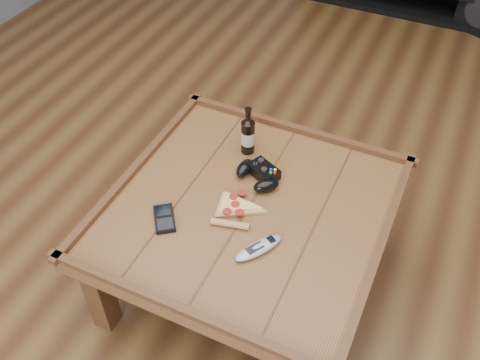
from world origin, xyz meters
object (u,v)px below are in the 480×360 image
at_px(remote_control, 259,248).
at_px(game_console, 480,16).
at_px(beer_bottle, 248,135).
at_px(coffee_table, 249,218).
at_px(pizza_slice, 235,209).
at_px(game_controller, 259,174).
at_px(smartphone, 164,219).

xyz_separation_m(remote_control, game_console, (0.48, 2.78, -0.37)).
height_order(beer_bottle, remote_control, beer_bottle).
distance_m(coffee_table, pizza_slice, 0.09).
distance_m(remote_control, game_console, 2.84).
bearing_deg(beer_bottle, game_controller, -51.04).
bearing_deg(game_console, coffee_table, -121.97).
relative_size(game_controller, remote_control, 1.05).
bearing_deg(game_console, beer_bottle, -126.46).
xyz_separation_m(beer_bottle, game_controller, (0.11, -0.13, -0.06)).
height_order(coffee_table, smartphone, coffee_table).
xyz_separation_m(coffee_table, game_controller, (-0.03, 0.15, 0.09)).
xyz_separation_m(game_controller, game_console, (0.62, 2.46, -0.38)).
bearing_deg(coffee_table, pizza_slice, -138.77).
xyz_separation_m(coffee_table, remote_control, (0.11, -0.17, 0.07)).
xyz_separation_m(coffee_table, pizza_slice, (-0.04, -0.04, 0.07)).
height_order(coffee_table, game_console, coffee_table).
distance_m(pizza_slice, remote_control, 0.20).
height_order(beer_bottle, game_controller, beer_bottle).
bearing_deg(coffee_table, game_controller, 99.77).
distance_m(game_controller, pizza_slice, 0.19).
xyz_separation_m(beer_bottle, smartphone, (-0.12, -0.47, -0.08)).
bearing_deg(game_controller, remote_control, -41.77).
distance_m(coffee_table, beer_bottle, 0.34).
distance_m(coffee_table, game_controller, 0.17).
relative_size(game_controller, game_console, 0.93).
relative_size(beer_bottle, pizza_slice, 0.78).
relative_size(pizza_slice, game_console, 1.29).
height_order(coffee_table, beer_bottle, beer_bottle).
distance_m(coffee_table, game_console, 2.69).
distance_m(beer_bottle, smartphone, 0.49).
bearing_deg(coffee_table, smartphone, -143.22).
distance_m(beer_bottle, game_console, 2.48).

